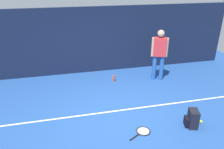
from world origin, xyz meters
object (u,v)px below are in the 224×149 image
Objects in this scene: tennis_racket at (142,132)px; tennis_ball_by_fence at (201,122)px; water_bottle at (114,78)px; tennis_player at (159,52)px; backpack at (192,119)px.

tennis_ball_by_fence is at bearing -29.91° from tennis_racket.
water_bottle is at bearing 60.50° from tennis_racket.
backpack is (-0.26, -2.57, -0.76)m from tennis_player.
backpack reaches higher than water_bottle.
water_bottle reaches higher than tennis_racket.
tennis_ball_by_fence is 3.10m from water_bottle.
tennis_racket is 1.21m from backpack.
tennis_racket is at bearing -76.44° from backpack.
tennis_ball_by_fence is (1.50, 0.00, 0.02)m from tennis_racket.
tennis_player is 2.75× the size of tennis_racket.
tennis_ball_by_fence is (0.31, 0.06, -0.18)m from backpack.
tennis_ball_by_fence is 0.30× the size of water_bottle.
tennis_player is 1.72m from water_bottle.
tennis_player is 25.76× the size of tennis_ball_by_fence.
tennis_player is 3.06m from tennis_racket.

